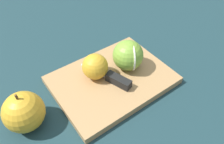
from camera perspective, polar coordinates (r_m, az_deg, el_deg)
ground_plane at (r=0.60m, az=-0.00°, el=-2.70°), size 4.00×4.00×0.00m
cutting_board at (r=0.59m, az=-0.00°, el=-2.05°), size 0.31×0.23×0.02m
apple_half_left at (r=0.58m, az=4.22°, el=4.38°), size 0.08×0.08×0.08m
apple_half_right at (r=0.56m, az=-4.44°, el=1.45°), size 0.07×0.07×0.07m
knife at (r=0.56m, az=1.26°, el=-1.83°), size 0.07×0.16×0.02m
apple_whole at (r=0.52m, az=-22.03°, el=-9.63°), size 0.09×0.09×0.10m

